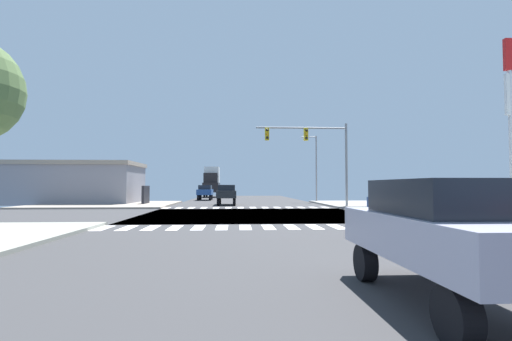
{
  "coord_description": "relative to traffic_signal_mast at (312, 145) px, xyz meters",
  "views": [
    {
      "loc": [
        -1.17,
        -23.5,
        1.78
      ],
      "look_at": [
        0.57,
        8.48,
        3.1
      ],
      "focal_mm": 26.33,
      "sensor_mm": 36.0,
      "label": 1
    }
  ],
  "objects": [
    {
      "name": "sidewalk_corner_nw",
      "position": [
        -18.18,
        4.75,
        -5.14
      ],
      "size": [
        12.0,
        12.0,
        0.14
      ],
      "color": "gray",
      "rests_on": "ground"
    },
    {
      "name": "ground",
      "position": [
        -5.18,
        -7.25,
        -5.24
      ],
      "size": [
        90.0,
        90.0,
        0.05
      ],
      "color": "#363536"
    },
    {
      "name": "bank_building",
      "position": [
        -22.2,
        7.61,
        -3.13
      ],
      "size": [
        13.63,
        7.44,
        4.15
      ],
      "color": "gray",
      "rests_on": "ground"
    },
    {
      "name": "crosswalk_near",
      "position": [
        -5.43,
        -14.55,
        -5.21
      ],
      "size": [
        13.5,
        2.0,
        0.01
      ],
      "color": "white",
      "rests_on": "ground"
    },
    {
      "name": "box_truck_nearside_1",
      "position": [
        -10.18,
        29.9,
        -2.65
      ],
      "size": [
        2.4,
        7.2,
        4.85
      ],
      "rotation": [
        0.0,
        0.0,
        3.14
      ],
      "color": "black",
      "rests_on": "ground"
    },
    {
      "name": "crosswalk_far",
      "position": [
        -5.43,
        0.05,
        -5.21
      ],
      "size": [
        13.5,
        2.0,
        0.01
      ],
      "color": "white",
      "rests_on": "ground"
    },
    {
      "name": "sedan_trailing_5",
      "position": [
        -10.18,
        16.85,
        -4.1
      ],
      "size": [
        1.8,
        4.3,
        1.88
      ],
      "rotation": [
        0.0,
        0.0,
        3.14
      ],
      "color": "black",
      "rests_on": "ground"
    },
    {
      "name": "sidewalk_corner_ne",
      "position": [
        7.82,
        4.75,
        -5.14
      ],
      "size": [
        12.0,
        12.0,
        0.14
      ],
      "color": "gray",
      "rests_on": "ground"
    },
    {
      "name": "sedan_queued_3",
      "position": [
        -7.18,
        4.7,
        -4.1
      ],
      "size": [
        1.8,
        4.3,
        1.88
      ],
      "rotation": [
        0.0,
        0.0,
        3.14
      ],
      "color": "black",
      "rests_on": "ground"
    },
    {
      "name": "traffic_signal_mast",
      "position": [
        0.0,
        0.0,
        0.0
      ],
      "size": [
        7.66,
        0.55,
        7.01
      ],
      "color": "gray",
      "rests_on": "ground"
    },
    {
      "name": "sedan_middle_6",
      "position": [
        -0.18,
        -18.06,
        -4.1
      ],
      "size": [
        1.8,
        4.3,
        1.88
      ],
      "color": "black",
      "rests_on": "ground"
    },
    {
      "name": "sedan_leading_4",
      "position": [
        -3.18,
        -25.19,
        -4.1
      ],
      "size": [
        1.8,
        4.3,
        1.88
      ],
      "color": "black",
      "rests_on": "ground"
    },
    {
      "name": "street_lamp",
      "position": [
        2.32,
        10.23,
        -0.78
      ],
      "size": [
        1.78,
        0.32,
        7.32
      ],
      "color": "gray",
      "rests_on": "ground"
    }
  ]
}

